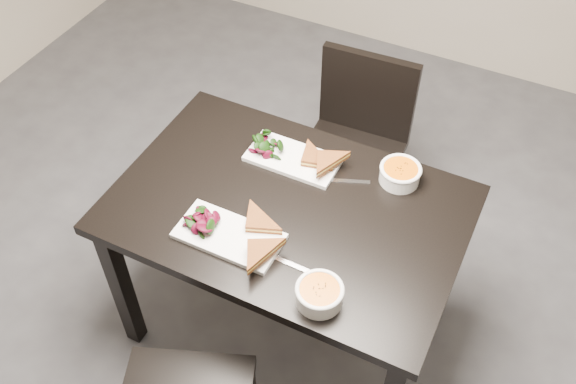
% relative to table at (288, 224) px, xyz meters
% --- Properties ---
extents(table, '(1.20, 0.80, 0.75)m').
position_rel_table_xyz_m(table, '(0.00, 0.00, 0.00)').
color(table, black).
rests_on(table, ground).
extents(chair_far, '(0.44, 0.44, 0.85)m').
position_rel_table_xyz_m(chair_far, '(-0.01, 0.70, -0.17)').
color(chair_far, black).
rests_on(chair_far, ground).
extents(plate_near, '(0.35, 0.17, 0.02)m').
position_rel_table_xyz_m(plate_near, '(-0.11, -0.21, 0.11)').
color(plate_near, white).
rests_on(plate_near, table).
extents(sandwich_near, '(0.21, 0.18, 0.06)m').
position_rel_table_xyz_m(sandwich_near, '(-0.05, -0.19, 0.14)').
color(sandwich_near, brown).
rests_on(sandwich_near, plate_near).
extents(salad_near, '(0.11, 0.10, 0.05)m').
position_rel_table_xyz_m(salad_near, '(-0.21, -0.21, 0.14)').
color(salad_near, black).
rests_on(salad_near, plate_near).
extents(soup_bowl_near, '(0.15, 0.15, 0.07)m').
position_rel_table_xyz_m(soup_bowl_near, '(0.25, -0.30, 0.14)').
color(soup_bowl_near, white).
rests_on(soup_bowl_near, table).
extents(cutlery_near, '(0.18, 0.02, 0.00)m').
position_rel_table_xyz_m(cutlery_near, '(0.14, -0.22, 0.10)').
color(cutlery_near, silver).
rests_on(cutlery_near, table).
extents(plate_far, '(0.34, 0.17, 0.02)m').
position_rel_table_xyz_m(plate_far, '(-0.08, 0.21, 0.11)').
color(plate_far, white).
rests_on(plate_far, table).
extents(sandwich_far, '(0.19, 0.16, 0.05)m').
position_rel_table_xyz_m(sandwich_far, '(-0.02, 0.19, 0.14)').
color(sandwich_far, brown).
rests_on(sandwich_far, plate_far).
extents(salad_far, '(0.10, 0.09, 0.05)m').
position_rel_table_xyz_m(salad_far, '(-0.18, 0.21, 0.14)').
color(salad_far, black).
rests_on(salad_far, plate_far).
extents(soup_bowl_far, '(0.15, 0.15, 0.07)m').
position_rel_table_xyz_m(soup_bowl_far, '(0.30, 0.28, 0.14)').
color(soup_bowl_far, white).
rests_on(soup_bowl_far, table).
extents(cutlery_far, '(0.17, 0.08, 0.00)m').
position_rel_table_xyz_m(cutlery_far, '(0.13, 0.19, 0.10)').
color(cutlery_far, silver).
rests_on(cutlery_far, table).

